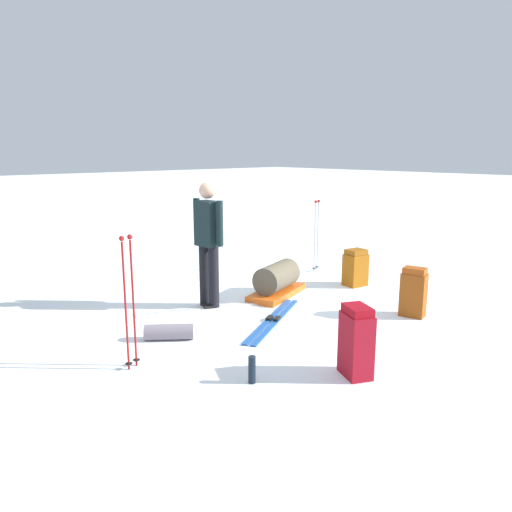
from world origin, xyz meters
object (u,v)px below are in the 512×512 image
(skier_standing, at_px, (208,238))
(backpack_small_spare, at_px, (355,268))
(backpack_bright, at_px, (413,293))
(gear_sled, at_px, (277,281))
(ski_poles_planted_near, at_px, (129,296))
(thermos_bottle, at_px, (252,370))
(sleeping_mat_rolled, at_px, (169,332))
(backpack_large_dark, at_px, (356,342))
(ski_pair_far, at_px, (273,320))
(ski_pair_near, at_px, (209,308))
(ski_poles_planted_far, at_px, (316,232))

(skier_standing, height_order, backpack_small_spare, skier_standing)
(backpack_bright, distance_m, gear_sled, 1.95)
(ski_poles_planted_near, bearing_deg, thermos_bottle, 121.88)
(skier_standing, distance_m, backpack_bright, 2.76)
(sleeping_mat_rolled, bearing_deg, backpack_large_dark, 112.08)
(ski_pair_far, xyz_separation_m, backpack_small_spare, (-2.13, -0.32, 0.27))
(thermos_bottle, bearing_deg, ski_pair_far, -140.90)
(ski_pair_near, bearing_deg, ski_pair_far, 107.40)
(backpack_bright, bearing_deg, ski_pair_far, -36.39)
(backpack_bright, xyz_separation_m, ski_poles_planted_far, (-0.95, -2.46, 0.39))
(thermos_bottle, bearing_deg, ski_pair_near, -117.02)
(skier_standing, xyz_separation_m, ski_poles_planted_far, (-2.64, -0.38, -0.25))
(backpack_large_dark, bearing_deg, ski_pair_near, -94.62)
(backpack_bright, relative_size, gear_sled, 0.55)
(ski_pair_near, distance_m, sleeping_mat_rolled, 1.18)
(thermos_bottle, bearing_deg, backpack_small_spare, -157.92)
(sleeping_mat_rolled, bearing_deg, ski_poles_planted_near, 29.91)
(ski_poles_planted_far, relative_size, sleeping_mat_rolled, 2.29)
(gear_sled, distance_m, sleeping_mat_rolled, 2.16)
(ski_pair_near, bearing_deg, backpack_bright, 130.97)
(ski_poles_planted_far, bearing_deg, sleeping_mat_rolled, 15.59)
(backpack_bright, distance_m, thermos_bottle, 2.80)
(backpack_bright, xyz_separation_m, backpack_small_spare, (-0.67, -1.40, -0.03))
(ski_pair_far, xyz_separation_m, thermos_bottle, (1.33, 1.08, 0.12))
(backpack_bright, distance_m, ski_poles_planted_near, 3.62)
(ski_pair_far, height_order, gear_sled, gear_sled)
(backpack_small_spare, bearing_deg, skier_standing, -16.22)
(skier_standing, height_order, ski_poles_planted_far, skier_standing)
(ski_pair_far, relative_size, backpack_small_spare, 2.82)
(backpack_large_dark, relative_size, backpack_small_spare, 1.19)
(backpack_large_dark, height_order, thermos_bottle, backpack_large_dark)
(ski_pair_near, bearing_deg, backpack_large_dark, 85.38)
(backpack_large_dark, distance_m, backpack_bright, 2.05)
(ski_poles_planted_far, xyz_separation_m, sleeping_mat_rolled, (3.72, 1.04, -0.61))
(backpack_large_dark, xyz_separation_m, thermos_bottle, (0.83, -0.55, -0.21))
(ski_pair_far, relative_size, thermos_bottle, 6.31)
(sleeping_mat_rolled, distance_m, thermos_bottle, 1.43)
(ski_pair_near, xyz_separation_m, backpack_bright, (-1.76, 2.03, 0.30))
(ski_poles_planted_near, bearing_deg, backpack_small_spare, -174.97)
(backpack_small_spare, height_order, ski_poles_planted_far, ski_poles_planted_far)
(ski_poles_planted_far, height_order, thermos_bottle, ski_poles_planted_far)
(skier_standing, relative_size, sleeping_mat_rolled, 3.09)
(ski_pair_far, bearing_deg, ski_poles_planted_far, -150.14)
(backpack_small_spare, relative_size, sleeping_mat_rolled, 1.06)
(skier_standing, distance_m, ski_pair_near, 0.95)
(backpack_bright, relative_size, sleeping_mat_rolled, 1.17)
(backpack_large_dark, xyz_separation_m, ski_poles_planted_near, (1.48, -1.59, 0.40))
(backpack_small_spare, height_order, thermos_bottle, backpack_small_spare)
(ski_pair_far, height_order, backpack_bright, backpack_bright)
(sleeping_mat_rolled, bearing_deg, ski_pair_far, 165.17)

